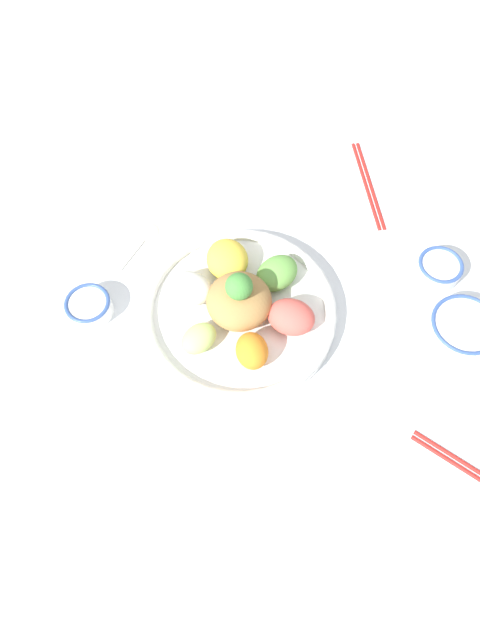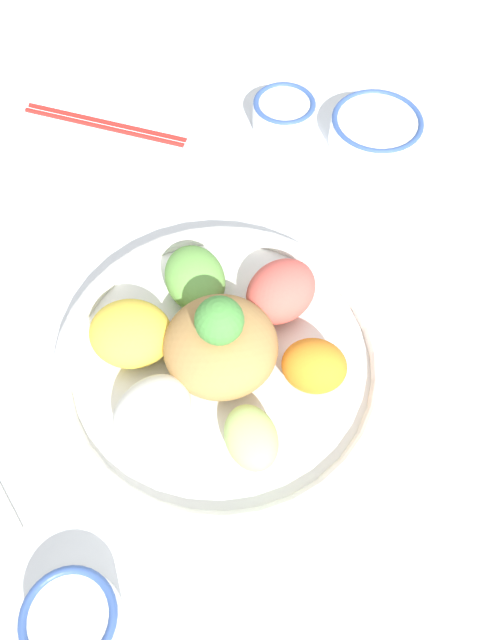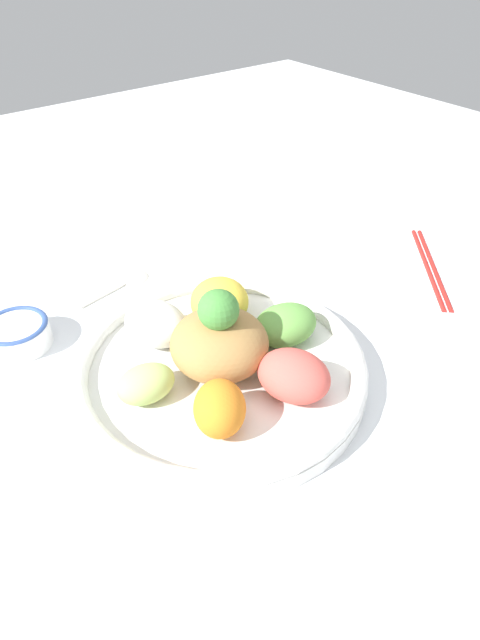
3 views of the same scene
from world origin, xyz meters
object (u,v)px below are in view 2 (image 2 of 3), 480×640
(chopsticks_pair_far, at_px, (105,123))
(salad_platter, at_px, (219,356))
(sauce_bowl_dark, at_px, (284,113))
(rice_bowl_blue, at_px, (376,129))
(sauce_bowl_red, at_px, (71,619))

(chopsticks_pair_far, bearing_deg, salad_platter, 131.10)
(salad_platter, height_order, sauce_bowl_dark, salad_platter)
(sauce_bowl_dark, distance_m, chopsticks_pair_far, 0.24)
(salad_platter, relative_size, chopsticks_pair_far, 1.88)
(salad_platter, relative_size, rice_bowl_blue, 2.90)
(salad_platter, bearing_deg, rice_bowl_blue, 34.89)
(sauce_bowl_red, bearing_deg, sauce_bowl_dark, 47.26)
(rice_bowl_blue, bearing_deg, chopsticks_pair_far, 150.26)
(rice_bowl_blue, bearing_deg, sauce_bowl_red, -143.44)
(sauce_bowl_dark, height_order, chopsticks_pair_far, sauce_bowl_dark)
(rice_bowl_blue, relative_size, sauce_bowl_dark, 1.44)
(salad_platter, distance_m, rice_bowl_blue, 0.39)
(rice_bowl_blue, bearing_deg, salad_platter, -145.11)
(sauce_bowl_dark, xyz_separation_m, chopsticks_pair_far, (-0.22, 0.10, -0.02))
(salad_platter, bearing_deg, sauce_bowl_red, -141.01)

